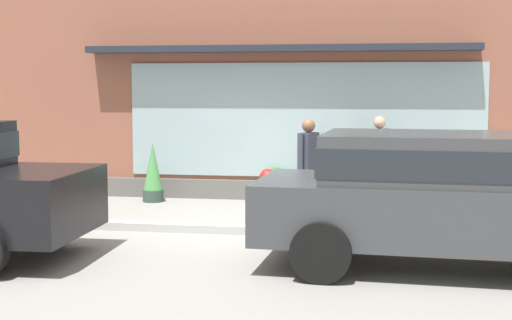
{
  "coord_description": "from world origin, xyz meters",
  "views": [
    {
      "loc": [
        1.79,
        -10.4,
        2.12
      ],
      "look_at": [
        -0.13,
        1.2,
        0.93
      ],
      "focal_mm": 51.25,
      "sensor_mm": 36.0,
      "label": 1
    }
  ],
  "objects_px": {
    "potted_plant_by_entrance": "(153,173)",
    "potted_plant_doorstep": "(321,170)",
    "parked_car_dark_gray": "(443,192)",
    "potted_plant_near_hydrant": "(276,184)",
    "pedestrian_passerby": "(379,155)",
    "fire_hydrant": "(268,196)",
    "pedestrian_with_handbag": "(309,161)"
  },
  "relations": [
    {
      "from": "pedestrian_with_handbag",
      "to": "pedestrian_passerby",
      "type": "xyz_separation_m",
      "value": [
        1.1,
        1.3,
        -0.01
      ]
    },
    {
      "from": "parked_car_dark_gray",
      "to": "potted_plant_near_hydrant",
      "type": "xyz_separation_m",
      "value": [
        -2.59,
        4.76,
        -0.6
      ]
    },
    {
      "from": "pedestrian_passerby",
      "to": "parked_car_dark_gray",
      "type": "height_order",
      "value": "pedestrian_passerby"
    },
    {
      "from": "potted_plant_near_hydrant",
      "to": "pedestrian_passerby",
      "type": "bearing_deg",
      "value": -13.92
    },
    {
      "from": "potted_plant_by_entrance",
      "to": "potted_plant_doorstep",
      "type": "height_order",
      "value": "potted_plant_doorstep"
    },
    {
      "from": "pedestrian_passerby",
      "to": "potted_plant_doorstep",
      "type": "distance_m",
      "value": 1.09
    },
    {
      "from": "potted_plant_by_entrance",
      "to": "potted_plant_near_hydrant",
      "type": "height_order",
      "value": "potted_plant_by_entrance"
    },
    {
      "from": "pedestrian_with_handbag",
      "to": "fire_hydrant",
      "type": "bearing_deg",
      "value": 158.62
    },
    {
      "from": "parked_car_dark_gray",
      "to": "fire_hydrant",
      "type": "bearing_deg",
      "value": 137.3
    },
    {
      "from": "pedestrian_with_handbag",
      "to": "parked_car_dark_gray",
      "type": "height_order",
      "value": "pedestrian_with_handbag"
    },
    {
      "from": "parked_car_dark_gray",
      "to": "potted_plant_doorstep",
      "type": "height_order",
      "value": "parked_car_dark_gray"
    },
    {
      "from": "potted_plant_doorstep",
      "to": "potted_plant_by_entrance",
      "type": "bearing_deg",
      "value": -175.57
    },
    {
      "from": "fire_hydrant",
      "to": "potted_plant_near_hydrant",
      "type": "distance_m",
      "value": 2.3
    },
    {
      "from": "parked_car_dark_gray",
      "to": "pedestrian_with_handbag",
      "type": "bearing_deg",
      "value": 124.32
    },
    {
      "from": "pedestrian_with_handbag",
      "to": "potted_plant_doorstep",
      "type": "relative_size",
      "value": 1.23
    },
    {
      "from": "pedestrian_with_handbag",
      "to": "pedestrian_passerby",
      "type": "distance_m",
      "value": 1.7
    },
    {
      "from": "pedestrian_with_handbag",
      "to": "potted_plant_doorstep",
      "type": "height_order",
      "value": "pedestrian_with_handbag"
    },
    {
      "from": "potted_plant_doorstep",
      "to": "potted_plant_near_hydrant",
      "type": "bearing_deg",
      "value": 163.49
    },
    {
      "from": "potted_plant_by_entrance",
      "to": "potted_plant_doorstep",
      "type": "distance_m",
      "value": 3.08
    },
    {
      "from": "potted_plant_doorstep",
      "to": "potted_plant_near_hydrant",
      "type": "distance_m",
      "value": 0.94
    },
    {
      "from": "fire_hydrant",
      "to": "pedestrian_with_handbag",
      "type": "distance_m",
      "value": 0.94
    },
    {
      "from": "pedestrian_with_handbag",
      "to": "potted_plant_by_entrance",
      "type": "xyz_separation_m",
      "value": [
        -2.99,
        1.28,
        -0.41
      ]
    },
    {
      "from": "fire_hydrant",
      "to": "pedestrian_passerby",
      "type": "xyz_separation_m",
      "value": [
        1.69,
        1.82,
        0.5
      ]
    },
    {
      "from": "potted_plant_near_hydrant",
      "to": "pedestrian_with_handbag",
      "type": "bearing_deg",
      "value": -66.31
    },
    {
      "from": "pedestrian_with_handbag",
      "to": "potted_plant_near_hydrant",
      "type": "relative_size",
      "value": 2.59
    },
    {
      "from": "fire_hydrant",
      "to": "potted_plant_doorstep",
      "type": "xyz_separation_m",
      "value": [
        0.67,
        2.03,
        0.2
      ]
    },
    {
      "from": "pedestrian_passerby",
      "to": "potted_plant_by_entrance",
      "type": "height_order",
      "value": "pedestrian_passerby"
    },
    {
      "from": "fire_hydrant",
      "to": "potted_plant_doorstep",
      "type": "distance_m",
      "value": 2.15
    },
    {
      "from": "fire_hydrant",
      "to": "potted_plant_doorstep",
      "type": "relative_size",
      "value": 0.65
    },
    {
      "from": "pedestrian_with_handbag",
      "to": "potted_plant_doorstep",
      "type": "bearing_deg",
      "value": 24.41
    },
    {
      "from": "pedestrian_passerby",
      "to": "parked_car_dark_gray",
      "type": "bearing_deg",
      "value": 51.07
    },
    {
      "from": "pedestrian_passerby",
      "to": "parked_car_dark_gray",
      "type": "relative_size",
      "value": 0.35
    }
  ]
}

